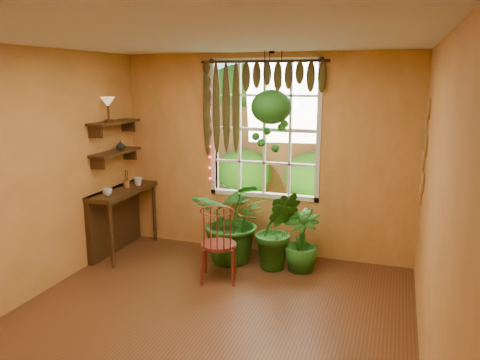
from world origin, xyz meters
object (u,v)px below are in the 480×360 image
(windsor_chair, at_px, (219,255))
(potted_plant_left, at_px, (235,220))
(potted_plant_mid, at_px, (277,230))
(hanging_basket, at_px, (271,111))
(counter_ledge, at_px, (117,213))

(windsor_chair, xyz_separation_m, potted_plant_left, (-0.02, 0.62, 0.25))
(potted_plant_mid, xyz_separation_m, hanging_basket, (-0.18, 0.28, 1.45))
(counter_ledge, distance_m, windsor_chair, 1.76)
(potted_plant_left, bearing_deg, hanging_basket, 30.19)
(windsor_chair, height_order, potted_plant_mid, windsor_chair)
(counter_ledge, xyz_separation_m, hanging_basket, (2.07, 0.39, 1.41))
(potted_plant_mid, bearing_deg, counter_ledge, -177.27)
(windsor_chair, bearing_deg, hanging_basket, 48.98)
(potted_plant_left, bearing_deg, potted_plant_mid, -4.64)
(potted_plant_left, xyz_separation_m, hanging_basket, (0.41, 0.24, 1.39))
(potted_plant_left, bearing_deg, windsor_chair, -88.51)
(windsor_chair, relative_size, hanging_basket, 0.89)
(potted_plant_mid, bearing_deg, hanging_basket, 122.00)
(hanging_basket, bearing_deg, counter_ledge, -169.31)
(potted_plant_left, relative_size, hanging_basket, 0.92)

